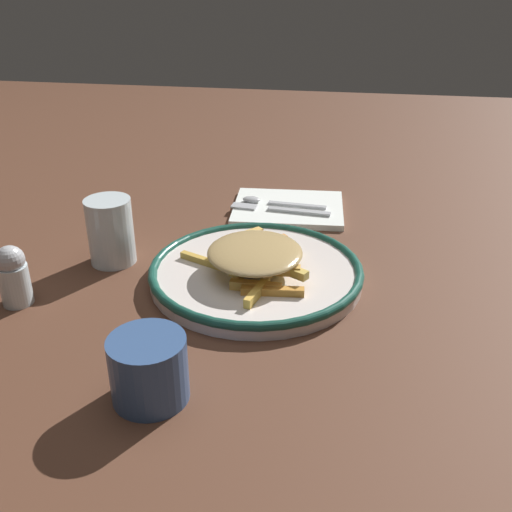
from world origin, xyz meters
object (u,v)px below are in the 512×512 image
at_px(salt_shaker, 13,275).
at_px(napkin, 288,208).
at_px(spoon, 269,202).
at_px(coffee_mug, 149,368).
at_px(water_glass, 111,231).
at_px(fries_heap, 257,256).
at_px(plate, 256,272).
at_px(fork, 280,210).

bearing_deg(salt_shaker, napkin, -40.66).
height_order(spoon, coffee_mug, coffee_mug).
distance_m(spoon, water_glass, 0.31).
distance_m(water_glass, coffee_mug, 0.32).
bearing_deg(fries_heap, napkin, -2.90).
bearing_deg(plate, napkin, -3.65).
height_order(water_glass, coffee_mug, water_glass).
xyz_separation_m(napkin, coffee_mug, (-0.52, 0.08, 0.03)).
distance_m(spoon, salt_shaker, 0.47).
xyz_separation_m(plate, coffee_mug, (-0.26, 0.07, 0.02)).
height_order(napkin, spoon, spoon).
relative_size(plate, water_glass, 3.04).
distance_m(fork, coffee_mug, 0.49).
bearing_deg(spoon, fries_heap, -175.48).
relative_size(fries_heap, water_glass, 2.08).
xyz_separation_m(fries_heap, coffee_mug, (-0.25, 0.07, -0.01)).
xyz_separation_m(coffee_mug, salt_shaker, (0.15, 0.23, 0.01)).
bearing_deg(water_glass, salt_shaker, 149.00).
relative_size(napkin, spoon, 1.26).
xyz_separation_m(water_glass, salt_shaker, (-0.13, 0.08, -0.01)).
height_order(fork, spoon, spoon).
bearing_deg(fries_heap, fork, -0.32).
relative_size(fork, water_glass, 1.79).
relative_size(plate, fries_heap, 1.46).
relative_size(fries_heap, salt_shaker, 2.49).
height_order(coffee_mug, salt_shaker, salt_shaker).
height_order(plate, coffee_mug, coffee_mug).
height_order(napkin, fork, fork).
relative_size(plate, coffee_mug, 2.88).
bearing_deg(water_glass, coffee_mug, -151.63).
bearing_deg(water_glass, fork, -47.12).
distance_m(spoon, coffee_mug, 0.52).
xyz_separation_m(plate, spoon, (0.26, 0.02, 0.00)).
height_order(napkin, water_glass, water_glass).
bearing_deg(water_glass, napkin, -45.15).
height_order(fries_heap, salt_shaker, salt_shaker).
relative_size(fries_heap, coffee_mug, 1.97).
distance_m(fork, water_glass, 0.31).
xyz_separation_m(fork, salt_shaker, (-0.34, 0.30, 0.03)).
xyz_separation_m(spoon, salt_shaker, (-0.37, 0.28, 0.03)).
relative_size(water_glass, salt_shaker, 1.20).
distance_m(fries_heap, napkin, 0.27).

